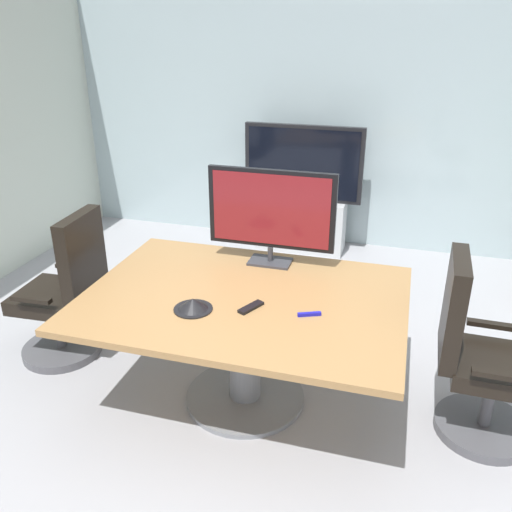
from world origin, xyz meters
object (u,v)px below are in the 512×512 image
at_px(office_chair_right, 477,364).
at_px(conference_phone, 193,305).
at_px(conference_table, 244,321).
at_px(office_chair_left, 66,299).
at_px(wall_display_unit, 302,209).
at_px(remote_control, 251,307).
at_px(tv_monitor, 271,212).

height_order(office_chair_right, conference_phone, office_chair_right).
xyz_separation_m(conference_table, conference_phone, (-0.23, -0.24, 0.21)).
bearing_deg(office_chair_left, conference_phone, 68.86).
bearing_deg(office_chair_right, conference_table, 95.53).
xyz_separation_m(conference_table, wall_display_unit, (-0.17, 2.55, -0.13)).
relative_size(conference_table, office_chair_left, 1.73).
bearing_deg(conference_table, wall_display_unit, 93.82).
bearing_deg(remote_control, wall_display_unit, 121.64).
relative_size(office_chair_left, remote_control, 6.41).
height_order(conference_table, tv_monitor, tv_monitor).
xyz_separation_m(conference_phone, remote_control, (0.31, 0.10, -0.02)).
bearing_deg(wall_display_unit, remote_control, -84.57).
relative_size(office_chair_right, wall_display_unit, 0.83).
distance_m(office_chair_left, office_chair_right, 2.70).
distance_m(office_chair_right, remote_control, 1.32).
height_order(conference_table, wall_display_unit, wall_display_unit).
xyz_separation_m(conference_table, office_chair_left, (-1.35, 0.13, -0.12)).
height_order(conference_table, office_chair_left, office_chair_left).
xyz_separation_m(tv_monitor, conference_phone, (-0.25, -0.74, -0.33)).
distance_m(conference_table, office_chair_right, 1.36).
height_order(tv_monitor, remote_control, tv_monitor).
bearing_deg(conference_table, office_chair_right, 4.39).
distance_m(office_chair_left, conference_phone, 1.23).
distance_m(tv_monitor, remote_control, 0.74).
bearing_deg(wall_display_unit, office_chair_right, -58.17).
relative_size(tv_monitor, wall_display_unit, 0.64).
height_order(office_chair_left, remote_control, office_chair_left).
relative_size(tv_monitor, conference_phone, 3.82).
distance_m(wall_display_unit, remote_control, 2.72).
bearing_deg(remote_control, conference_table, 147.82).
xyz_separation_m(office_chair_right, tv_monitor, (-1.32, 0.40, 0.65)).
relative_size(office_chair_left, conference_phone, 4.95).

